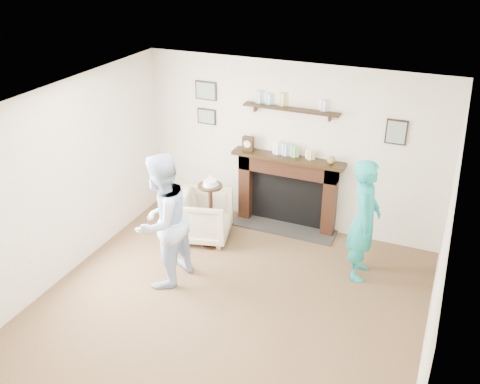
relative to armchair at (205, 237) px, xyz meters
name	(u,v)px	position (x,y,z in m)	size (l,w,h in m)	color
ground	(220,319)	(0.99, -1.59, 0.00)	(5.00, 5.00, 0.00)	brown
room_shell	(243,171)	(0.99, -0.90, 1.62)	(4.54, 5.02, 2.52)	#F3E6CE
armchair	(205,237)	(0.00, 0.00, 0.00)	(0.74, 0.76, 0.69)	tan
man	(166,280)	(0.02, -1.16, 0.00)	(0.85, 0.67, 1.76)	#A8BDD2
woman	(358,273)	(2.29, -0.04, 0.00)	(0.60, 0.39, 1.63)	teal
pedestal_table	(211,203)	(0.19, -0.15, 0.68)	(0.34, 0.34, 1.10)	black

